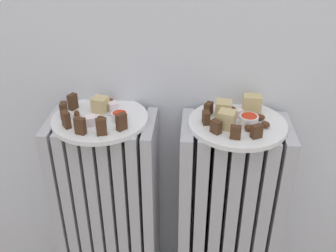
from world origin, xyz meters
TOP-DOWN VIEW (x-y plane):
  - radiator_left at (-0.18, 0.28)m, footprint 0.30×0.18m
  - radiator_right at (0.18, 0.28)m, footprint 0.30×0.18m
  - plate_left at (-0.18, 0.28)m, footprint 0.25×0.25m
  - plate_right at (0.18, 0.28)m, footprint 0.25×0.25m
  - dark_cake_slice_left_0 at (-0.26, 0.32)m, footprint 0.02×0.03m
  - dark_cake_slice_left_1 at (-0.27, 0.27)m, footprint 0.02×0.03m
  - dark_cake_slice_left_2 at (-0.25, 0.22)m, footprint 0.03×0.03m
  - dark_cake_slice_left_3 at (-0.20, 0.19)m, footprint 0.03×0.02m
  - dark_cake_slice_left_4 at (-0.15, 0.19)m, footprint 0.03×0.02m
  - dark_cake_slice_left_5 at (-0.11, 0.22)m, footprint 0.03×0.03m
  - marble_cake_slice_left_0 at (-0.18, 0.31)m, footprint 0.05×0.04m
  - turkish_delight_left_0 at (-0.19, 0.24)m, footprint 0.03×0.03m
  - turkish_delight_left_1 at (-0.15, 0.32)m, footprint 0.03×0.03m
  - medjool_date_left_0 at (-0.24, 0.28)m, footprint 0.02×0.03m
  - medjool_date_left_1 at (-0.17, 0.36)m, footprint 0.03×0.02m
  - medjool_date_left_2 at (-0.17, 0.26)m, footprint 0.03×0.02m
  - jam_bowl_left at (-0.12, 0.27)m, footprint 0.04×0.04m
  - dark_cake_slice_right_0 at (0.10, 0.32)m, footprint 0.03×0.03m
  - dark_cake_slice_right_1 at (0.10, 0.27)m, footprint 0.02×0.03m
  - dark_cake_slice_right_2 at (0.12, 0.22)m, footprint 0.03×0.03m
  - dark_cake_slice_right_3 at (0.17, 0.20)m, footprint 0.03×0.02m
  - dark_cake_slice_right_4 at (0.22, 0.21)m, footprint 0.03×0.03m
  - marble_cake_slice_right_0 at (0.15, 0.25)m, footprint 0.05×0.05m
  - marble_cake_slice_right_1 at (0.14, 0.31)m, footprint 0.05×0.05m
  - marble_cake_slice_right_2 at (0.22, 0.33)m, footprint 0.05×0.04m
  - turkish_delight_right_0 at (0.16, 0.28)m, footprint 0.03×0.03m
  - turkish_delight_right_1 at (0.18, 0.31)m, footprint 0.03×0.03m
  - medjool_date_right_0 at (0.24, 0.25)m, footprint 0.03×0.02m
  - medjool_date_right_1 at (0.20, 0.24)m, footprint 0.03×0.03m
  - medjool_date_right_2 at (0.17, 0.33)m, footprint 0.03×0.03m
  - medjool_date_right_3 at (0.23, 0.29)m, footprint 0.03×0.02m
  - jam_bowl_right at (0.20, 0.27)m, footprint 0.05×0.05m
  - fork at (-0.16, 0.27)m, footprint 0.03×0.09m

SIDE VIEW (x-z plane):
  - radiator_right at x=0.18m, z-range 0.00..0.66m
  - radiator_left at x=-0.18m, z-range 0.00..0.66m
  - plate_left at x=-0.18m, z-range 0.66..0.67m
  - plate_right at x=0.18m, z-range 0.66..0.67m
  - fork at x=-0.16m, z-range 0.67..0.68m
  - medjool_date_right_2 at x=0.17m, z-range 0.67..0.69m
  - medjool_date_right_1 at x=0.20m, z-range 0.67..0.69m
  - medjool_date_left_1 at x=-0.17m, z-range 0.67..0.69m
  - medjool_date_left_2 at x=-0.17m, z-range 0.67..0.69m
  - medjool_date_left_0 at x=-0.24m, z-range 0.67..0.69m
  - medjool_date_right_3 at x=0.23m, z-range 0.67..0.69m
  - medjool_date_right_0 at x=0.24m, z-range 0.67..0.69m
  - turkish_delight_right_1 at x=0.18m, z-range 0.67..0.69m
  - turkish_delight_right_0 at x=0.16m, z-range 0.67..0.69m
  - turkish_delight_left_1 at x=-0.15m, z-range 0.67..0.70m
  - jam_bowl_left at x=-0.12m, z-range 0.67..0.70m
  - turkish_delight_left_0 at x=-0.19m, z-range 0.67..0.70m
  - jam_bowl_right at x=0.20m, z-range 0.67..0.70m
  - dark_cake_slice_right_0 at x=0.10m, z-range 0.67..0.71m
  - dark_cake_slice_right_1 at x=0.10m, z-range 0.67..0.71m
  - dark_cake_slice_right_2 at x=0.12m, z-range 0.67..0.71m
  - dark_cake_slice_right_3 at x=0.17m, z-range 0.67..0.71m
  - dark_cake_slice_right_4 at x=0.22m, z-range 0.67..0.71m
  - marble_cake_slice_left_0 at x=-0.18m, z-range 0.67..0.71m
  - marble_cake_slice_right_1 at x=0.14m, z-range 0.67..0.71m
  - dark_cake_slice_left_0 at x=-0.26m, z-range 0.67..0.72m
  - dark_cake_slice_left_1 at x=-0.27m, z-range 0.67..0.72m
  - dark_cake_slice_left_2 at x=-0.25m, z-range 0.67..0.72m
  - dark_cake_slice_left_3 at x=-0.20m, z-range 0.67..0.72m
  - dark_cake_slice_left_4 at x=-0.15m, z-range 0.67..0.72m
  - dark_cake_slice_left_5 at x=-0.11m, z-range 0.67..0.72m
  - marble_cake_slice_right_0 at x=0.15m, z-range 0.67..0.72m
  - marble_cake_slice_right_2 at x=0.22m, z-range 0.67..0.72m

